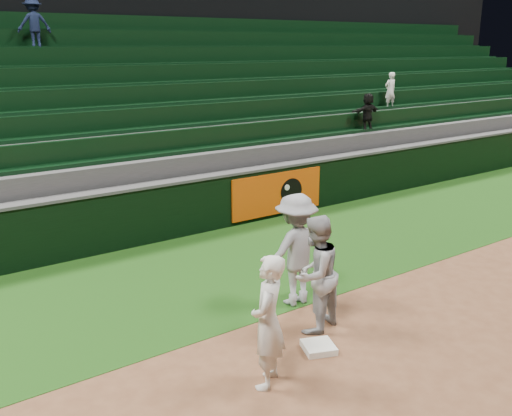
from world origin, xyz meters
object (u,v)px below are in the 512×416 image
(first_base, at_px, (319,347))
(baserunner, at_px, (315,274))
(first_baseman, at_px, (268,322))
(base_coach, at_px, (296,250))

(first_base, height_order, baserunner, baserunner)
(first_baseman, relative_size, base_coach, 0.93)
(first_base, relative_size, base_coach, 0.23)
(first_baseman, bearing_deg, first_base, 152.91)
(first_baseman, bearing_deg, base_coach, -177.05)
(first_base, bearing_deg, baserunner, 55.44)
(first_baseman, xyz_separation_m, baserunner, (1.39, 0.74, 0.02))
(first_base, relative_size, first_baseman, 0.24)
(first_baseman, distance_m, base_coach, 2.33)
(first_base, distance_m, baserunner, 1.02)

